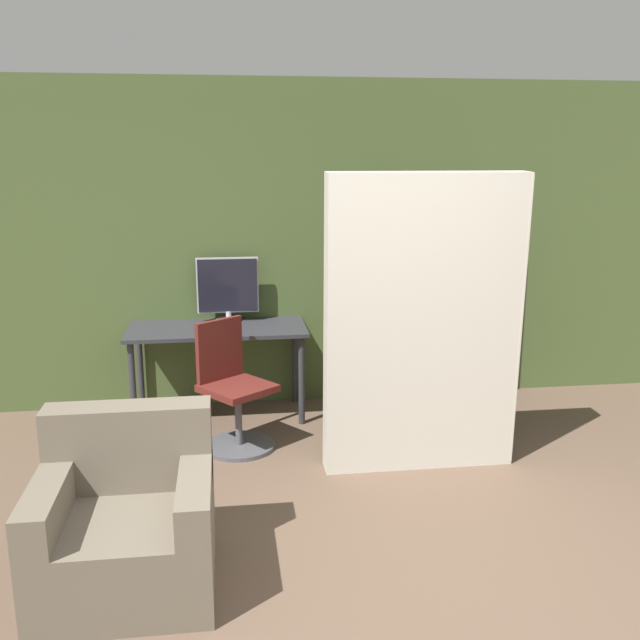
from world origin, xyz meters
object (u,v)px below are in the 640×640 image
bookshelf (431,295)px  mattress_near (424,326)px  monitor (228,288)px  armchair (127,523)px  office_chair (233,397)px

bookshelf → mattress_near: size_ratio=0.94×
bookshelf → mattress_near: (-0.45, -1.35, 0.07)m
monitor → armchair: monitor is taller
bookshelf → armchair: (-2.27, -2.46, -0.61)m
monitor → mattress_near: 1.86m
monitor → mattress_near: bearing=-46.9°
office_chair → mattress_near: mattress_near is taller
bookshelf → mattress_near: mattress_near is taller
office_chair → bookshelf: (1.71, 0.83, 0.54)m
bookshelf → monitor: bearing=179.8°
office_chair → armchair: (-0.56, -1.63, -0.06)m
office_chair → armchair: 1.72m
monitor → mattress_near: (1.27, -1.36, -0.03)m
mattress_near → bookshelf: bearing=71.5°
mattress_near → office_chair: bearing=157.6°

